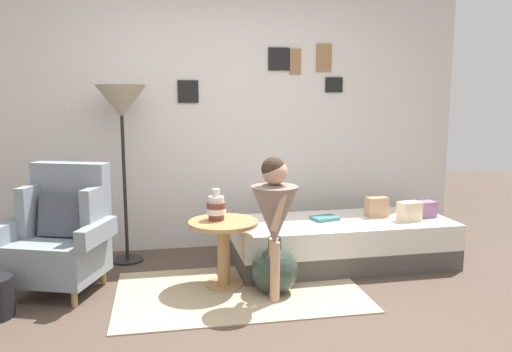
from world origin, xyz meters
name	(u,v)px	position (x,y,z in m)	size (l,w,h in m)	color
ground_plane	(261,331)	(0.00, 0.00, 0.00)	(12.00, 12.00, 0.00)	#4C3D33
gallery_wall	(222,115)	(0.00, 1.95, 1.30)	(4.80, 0.12, 2.60)	silver
rug	(239,291)	(-0.03, 0.67, 0.01)	(1.85, 1.14, 0.01)	tan
armchair	(62,234)	(-1.35, 0.98, 0.44)	(0.88, 0.77, 0.97)	tan
daybed	(342,242)	(0.97, 1.16, 0.20)	(1.91, 0.83, 0.40)	#4C4742
pillow_head	(425,209)	(1.74, 1.12, 0.47)	(0.19, 0.12, 0.14)	gray
pillow_mid	(409,211)	(1.53, 1.03, 0.48)	(0.19, 0.12, 0.17)	beige
pillow_back	(377,207)	(1.32, 1.22, 0.49)	(0.19, 0.12, 0.18)	tan
side_table	(224,240)	(-0.13, 0.82, 0.38)	(0.54, 0.54, 0.53)	tan
vase_striped	(216,207)	(-0.18, 0.86, 0.63)	(0.15, 0.15, 0.24)	brown
floor_lamp	(121,108)	(-0.92, 1.59, 1.38)	(0.44, 0.44, 1.58)	black
person_child	(275,211)	(0.19, 0.48, 0.67)	(0.34, 0.34, 1.06)	tan
book_on_daybed	(325,218)	(0.81, 1.19, 0.42)	(0.22, 0.16, 0.03)	#3C767C
demijohn_near	(275,270)	(0.23, 0.60, 0.18)	(0.36, 0.36, 0.44)	#2D3D33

